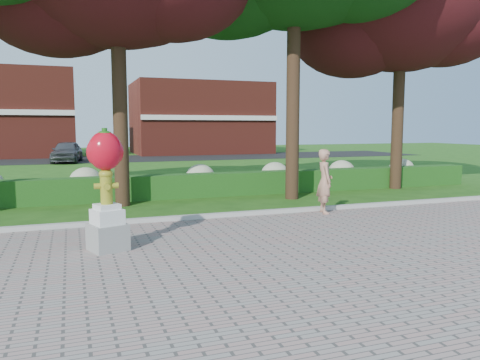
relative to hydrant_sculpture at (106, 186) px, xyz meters
The scene contains 11 objects.
ground 3.17m from the hydrant_sculpture, 11.63° to the right, with size 100.00×100.00×0.00m, color #1F4C13.
walkway 5.54m from the hydrant_sculpture, 58.24° to the right, with size 40.00×14.00×0.04m, color gray.
curb 3.92m from the hydrant_sculpture, 40.41° to the left, with size 40.00×0.18×0.15m, color #ADADA5.
lawn_hedge 7.07m from the hydrant_sculpture, 66.14° to the left, with size 24.00×0.70×0.80m, color #174313.
hydrangea_row 8.19m from the hydrant_sculpture, 65.31° to the left, with size 20.10×1.10×0.99m.
street 27.59m from the hydrant_sculpture, 84.09° to the left, with size 50.00×8.00×0.02m, color black.
building_right 35.18m from the hydrant_sculpture, 72.03° to the left, with size 12.00×8.00×6.40m, color maroon.
tree_far_right 13.95m from the hydrant_sculpture, 28.07° to the left, with size 7.88×6.72×10.21m.
hydrant_sculpture is the anchor object (origin of this frame).
woman 6.24m from the hydrant_sculpture, 18.88° to the left, with size 0.64×0.42×1.76m, color tan.
parked_car 24.89m from the hydrant_sculpture, 91.93° to the left, with size 1.72×4.28×1.46m, color #44464C.
Camera 1 is at (-3.45, -8.53, 2.39)m, focal length 35.00 mm.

